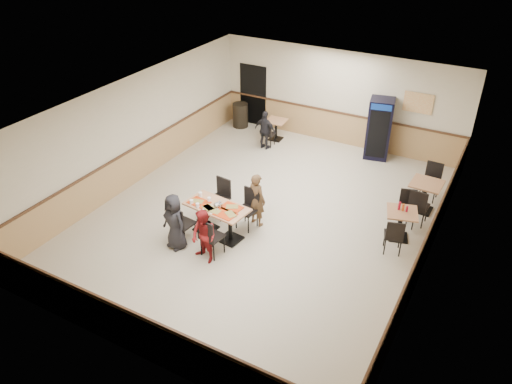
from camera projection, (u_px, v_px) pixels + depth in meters
The scene contains 20 objects.
ground at pixel (264, 216), 12.66m from camera, with size 10.00×10.00×0.00m, color beige.
room_shell at pixel (366, 170), 13.53m from camera, with size 10.00×10.00×10.00m.
main_table at pixel (217, 216), 11.71m from camera, with size 1.59×0.92×0.81m.
main_chairs at pixel (216, 216), 11.75m from camera, with size 1.53×1.91×1.02m.
diner_woman_left at pixel (175, 222), 11.23m from camera, with size 0.67×0.44×1.37m, color black.
diner_woman_right at pixel (204, 237), 10.83m from camera, with size 0.62×0.49×1.29m, color maroon.
diner_man_opposite at pixel (257, 200), 12.02m from camera, with size 0.51×0.33×1.39m, color brown.
lone_diner at pixel (265, 130), 15.64m from camera, with size 0.74×0.31×1.26m, color black.
tabletop_clutter at pixel (215, 206), 11.50m from camera, with size 1.34×0.70×0.12m.
side_table_near at pixel (401, 220), 11.62m from camera, with size 0.86×0.86×0.74m.
side_table_near_chair_south at pixel (394, 234), 11.19m from camera, with size 0.43×0.43×0.94m, color black, non-canonical shape.
side_table_near_chair_north at pixel (407, 209), 12.07m from camera, with size 0.43×0.43×0.94m, color black, non-canonical shape.
side_table_far at pixel (425, 192), 12.61m from camera, with size 0.78×0.78×0.81m.
side_table_far_chair_south at pixel (419, 205), 12.14m from camera, with size 0.47×0.47×1.02m, color black, non-canonical shape.
side_table_far_chair_north at pixel (431, 182), 13.11m from camera, with size 0.47×0.47×1.02m, color black, non-canonical shape.
condiment_caddy at pixel (402, 207), 11.49m from camera, with size 0.23×0.06×0.20m.
back_table at pixel (276, 127), 16.31m from camera, with size 0.67×0.67×0.68m.
back_table_chair_lone at pixel (268, 133), 15.91m from camera, with size 0.40×0.40×0.86m, color black, non-canonical shape.
pepsi_cooler at pixel (379, 129), 15.01m from camera, with size 0.83×0.83×1.86m.
trash_bin at pixel (240, 115), 17.23m from camera, with size 0.53×0.53×0.83m, color black.
Camera 1 is at (4.88, -9.30, 7.09)m, focal length 35.00 mm.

